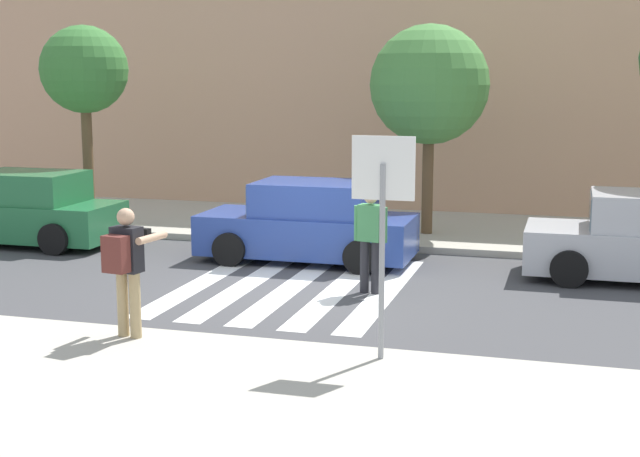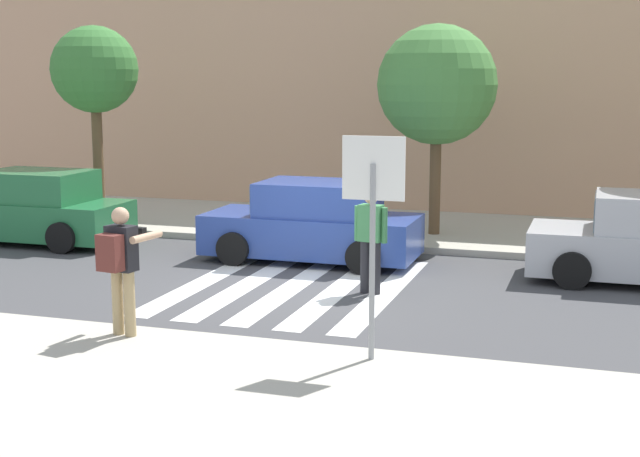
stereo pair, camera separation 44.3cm
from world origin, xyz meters
name	(u,v)px [view 1 (the left image)]	position (x,y,z in m)	size (l,w,h in m)	color
ground_plane	(289,289)	(0.00, 0.00, 0.00)	(120.00, 120.00, 0.00)	#424244
sidewalk_near	(102,421)	(0.00, -6.20, 0.07)	(60.00, 6.00, 0.14)	#B2AD9E
sidewalk_far	(369,227)	(0.00, 6.00, 0.07)	(60.00, 4.80, 0.14)	#B2AD9E
building_facade_far	(406,68)	(0.00, 10.40, 3.73)	(56.00, 4.00, 7.45)	tan
crosswalk_stripe_0	(206,280)	(-1.60, 0.20, 0.00)	(0.44, 5.20, 0.01)	silver
crosswalk_stripe_1	(249,283)	(-0.80, 0.20, 0.00)	(0.44, 5.20, 0.01)	silver
crosswalk_stripe_2	(293,286)	(0.00, 0.20, 0.00)	(0.44, 5.20, 0.01)	silver
crosswalk_stripe_3	(338,289)	(0.80, 0.20, 0.00)	(0.44, 5.20, 0.01)	silver
crosswalk_stripe_4	(385,292)	(1.60, 0.20, 0.00)	(0.44, 5.20, 0.01)	silver
stop_sign	(383,198)	(2.35, -3.60, 2.12)	(0.76, 0.08, 2.72)	gray
photographer_with_backpack	(126,261)	(-1.04, -3.66, 1.17)	(0.67, 0.90, 1.72)	tan
pedestrian_crossing	(370,235)	(1.37, 0.11, 0.97)	(0.57, 0.30, 1.72)	#232328
parked_car_green	(25,210)	(-6.63, 2.30, 0.73)	(4.10, 1.92, 1.55)	#236B3D
parked_car_blue	(309,224)	(-0.34, 2.30, 0.73)	(4.10, 1.92, 1.55)	#284293
street_tree_west	(84,71)	(-6.19, 4.21, 3.63)	(1.97, 1.97, 4.52)	brown
street_tree_center	(430,85)	(1.48, 5.18, 3.34)	(2.55, 2.55, 4.49)	brown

